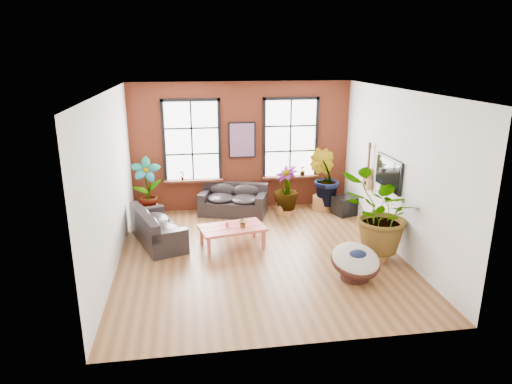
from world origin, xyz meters
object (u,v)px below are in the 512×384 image
papasan_chair (356,261)px  sofa_left (156,228)px  sofa_back (234,201)px  coffee_table (232,229)px

papasan_chair → sofa_left: bearing=140.6°
sofa_back → coffee_table: size_ratio=1.24×
sofa_back → papasan_chair: bearing=-46.0°
sofa_left → papasan_chair: size_ratio=1.92×
sofa_back → papasan_chair: (1.95, -4.11, 0.00)m
coffee_table → papasan_chair: bearing=-53.2°
sofa_back → papasan_chair: size_ratio=1.79×
coffee_table → papasan_chair: 2.93m
sofa_left → papasan_chair: (3.92, -2.38, 0.02)m
coffee_table → papasan_chair: papasan_chair is taller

